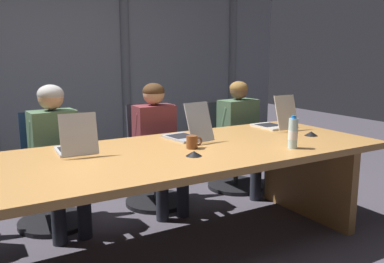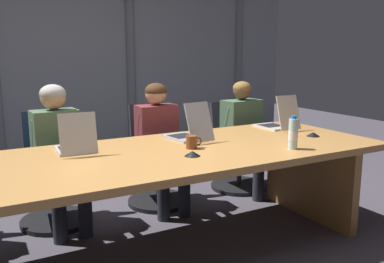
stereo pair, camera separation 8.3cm
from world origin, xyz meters
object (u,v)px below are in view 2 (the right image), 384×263
object	(u,v)px
laptop_right_mid	(278,122)
coffee_mug_near	(192,142)
office_chair_left_mid	(54,181)
person_center	(160,138)
laptop_center	(188,133)
laptop_left_mid	(76,144)
water_bottle_primary	(293,134)
office_chair_center	(157,166)
conference_mic_left_side	(192,154)
person_right_mid	(247,130)
office_chair_right_mid	(237,156)
conference_mic_middle	(313,134)
person_left_mid	(59,147)

from	to	relation	value
laptop_right_mid	coffee_mug_near	distance (m)	1.10
office_chair_left_mid	person_center	size ratio (longest dim) A/B	0.81
laptop_center	laptop_right_mid	bearing A→B (deg)	-94.55
laptop_left_mid	water_bottle_primary	world-z (taller)	laptop_left_mid
water_bottle_primary	person_center	bearing A→B (deg)	112.45
office_chair_center	conference_mic_left_side	bearing A→B (deg)	-4.96
laptop_right_mid	office_chair_left_mid	bearing A→B (deg)	69.39
person_right_mid	laptop_right_mid	bearing A→B (deg)	-11.73
person_center	water_bottle_primary	xyz separation A→B (m)	(0.50, -1.20, 0.20)
person_center	water_bottle_primary	world-z (taller)	person_center
office_chair_right_mid	laptop_right_mid	bearing A→B (deg)	-3.98
office_chair_left_mid	conference_mic_middle	xyz separation A→B (m)	(1.89, -1.10, 0.42)
laptop_center	conference_mic_left_side	distance (m)	0.52
person_left_mid	person_right_mid	xyz separation A→B (m)	(1.89, -0.00, -0.03)
laptop_right_mid	conference_mic_left_side	size ratio (longest dim) A/B	3.75
water_bottle_primary	office_chair_left_mid	bearing A→B (deg)	136.45
laptop_right_mid	person_center	world-z (taller)	person_center
office_chair_right_mid	person_center	size ratio (longest dim) A/B	0.78
office_chair_left_mid	office_chair_right_mid	size ratio (longest dim) A/B	1.03
office_chair_left_mid	office_chair_center	xyz separation A→B (m)	(0.97, 0.00, 0.00)
conference_mic_middle	office_chair_center	bearing A→B (deg)	130.07
laptop_right_mid	laptop_center	bearing A→B (deg)	91.83
office_chair_left_mid	conference_mic_left_side	bearing A→B (deg)	36.36
laptop_left_mid	person_left_mid	bearing A→B (deg)	5.15
conference_mic_left_side	person_left_mid	bearing A→B (deg)	122.81
laptop_left_mid	laptop_right_mid	distance (m)	1.82
laptop_right_mid	conference_mic_middle	size ratio (longest dim) A/B	3.75
laptop_right_mid	conference_mic_left_side	world-z (taller)	laptop_right_mid
office_chair_right_mid	water_bottle_primary	world-z (taller)	water_bottle_primary
laptop_left_mid	person_left_mid	xyz separation A→B (m)	(-0.01, 0.55, -0.13)
office_chair_right_mid	person_center	distance (m)	1.04
laptop_center	coffee_mug_near	distance (m)	0.30
laptop_center	person_center	distance (m)	0.59
office_chair_center	person_left_mid	distance (m)	1.01
laptop_right_mid	coffee_mug_near	size ratio (longest dim) A/B	3.24
office_chair_left_mid	coffee_mug_near	xyz separation A→B (m)	(0.80, -1.00, 0.45)
laptop_center	laptop_right_mid	world-z (taller)	laptop_right_mid
person_center	person_right_mid	size ratio (longest dim) A/B	1.02
office_chair_center	person_right_mid	world-z (taller)	person_right_mid
office_chair_right_mid	coffee_mug_near	bearing A→B (deg)	-48.22
water_bottle_primary	coffee_mug_near	distance (m)	0.73
laptop_right_mid	conference_mic_middle	distance (m)	0.41
person_right_mid	water_bottle_primary	bearing A→B (deg)	-27.88
person_center	person_right_mid	world-z (taller)	person_center
office_chair_left_mid	person_right_mid	distance (m)	1.95
laptop_right_mid	office_chair_center	bearing A→B (deg)	52.03
conference_mic_middle	laptop_left_mid	bearing A→B (deg)	168.09
person_center	coffee_mug_near	distance (m)	0.86
office_chair_left_mid	office_chair_right_mid	xyz separation A→B (m)	(1.91, -0.00, -0.01)
coffee_mug_near	conference_mic_middle	size ratio (longest dim) A/B	1.16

